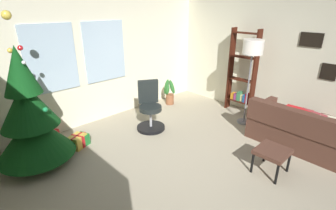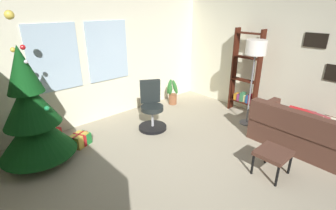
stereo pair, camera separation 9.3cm
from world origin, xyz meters
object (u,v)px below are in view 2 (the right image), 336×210
at_px(bookshelf, 245,77).
at_px(office_chair, 152,111).
at_px(potted_plant, 172,93).
at_px(gift_box_green, 81,139).
at_px(gift_box_gold, 79,140).
at_px(couch, 317,134).
at_px(holiday_tree, 32,117).
at_px(footstool, 273,154).
at_px(gift_box_red, 54,135).
at_px(floor_lamp, 255,53).

bearing_deg(bookshelf, office_chair, 159.56).
relative_size(office_chair, potted_plant, 1.46).
xyz_separation_m(gift_box_green, bookshelf, (3.43, -1.10, 0.73)).
bearing_deg(gift_box_gold, couch, -43.32).
relative_size(holiday_tree, gift_box_gold, 6.59).
distance_m(footstool, gift_box_red, 3.74).
bearing_deg(couch, gift_box_green, 136.15).
distance_m(bookshelf, floor_lamp, 0.91).
distance_m(footstool, gift_box_gold, 3.20).
bearing_deg(office_chair, gift_box_green, 166.26).
bearing_deg(holiday_tree, office_chair, -8.23).
relative_size(couch, floor_lamp, 1.04).
relative_size(footstool, gift_box_green, 1.37).
relative_size(gift_box_gold, potted_plant, 0.52).
relative_size(gift_box_green, gift_box_gold, 0.98).
height_order(couch, floor_lamp, floor_lamp).
bearing_deg(floor_lamp, gift_box_green, 152.70).
distance_m(couch, gift_box_green, 4.11).
height_order(gift_box_red, potted_plant, potted_plant).
xyz_separation_m(footstool, potted_plant, (0.84, 3.02, -0.05)).
height_order(office_chair, bookshelf, bookshelf).
xyz_separation_m(gift_box_green, gift_box_gold, (-0.04, -0.01, 0.01)).
relative_size(gift_box_green, office_chair, 0.35).
xyz_separation_m(couch, potted_plant, (-0.41, 3.19, 0.00)).
distance_m(couch, office_chair, 2.99).
distance_m(footstool, holiday_tree, 3.60).
height_order(gift_box_red, bookshelf, bookshelf).
bearing_deg(couch, potted_plant, 97.40).
xyz_separation_m(couch, gift_box_gold, (-3.01, 2.83, -0.17)).
bearing_deg(potted_plant, couch, -82.60).
bearing_deg(office_chair, couch, -57.40).
xyz_separation_m(holiday_tree, gift_box_red, (0.38, 0.49, -0.64)).
bearing_deg(office_chair, gift_box_gold, 167.15).
xyz_separation_m(footstool, gift_box_red, (-2.02, 3.13, -0.21)).
bearing_deg(office_chair, floor_lamp, -36.73).
height_order(couch, footstool, couch).
bearing_deg(floor_lamp, potted_plant, 102.24).
bearing_deg(holiday_tree, footstool, -47.72).
bearing_deg(gift_box_gold, gift_box_green, 16.08).
height_order(holiday_tree, bookshelf, holiday_tree).
bearing_deg(gift_box_gold, bookshelf, -17.46).
bearing_deg(couch, gift_box_red, 134.80).
distance_m(office_chair, bookshelf, 2.26).
distance_m(gift_box_green, gift_box_gold, 0.05).
bearing_deg(footstool, office_chair, 98.58).
bearing_deg(holiday_tree, couch, -37.56).
relative_size(gift_box_red, potted_plant, 0.43).
relative_size(gift_box_green, bookshelf, 0.18).
height_order(couch, potted_plant, couch).
relative_size(gift_box_red, gift_box_green, 0.85).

